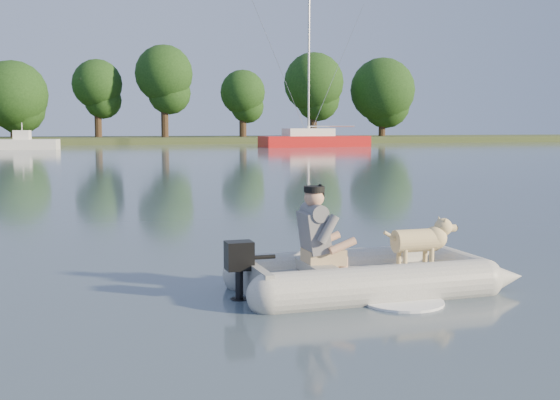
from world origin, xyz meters
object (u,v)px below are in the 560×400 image
object	(u,v)px
man	(316,229)
sailboat	(314,140)
dog	(415,245)
motorboat	(25,137)
dinghy	(370,243)

from	to	relation	value
man	sailboat	xyz separation A→B (m)	(14.46, 47.02, -0.14)
sailboat	dog	bearing A→B (deg)	-111.61
dog	sailboat	distance (m)	48.80
man	motorboat	xyz separation A→B (m)	(-7.35, 46.34, 0.24)
dog	motorboat	world-z (taller)	motorboat
man	sailboat	distance (m)	49.19
motorboat	dog	bearing A→B (deg)	-72.53
dog	motorboat	distance (m)	47.06
dinghy	man	world-z (taller)	man
dinghy	sailboat	xyz separation A→B (m)	(13.86, 47.03, 0.02)
man	motorboat	size ratio (longest dim) A/B	0.20
man	sailboat	size ratio (longest dim) A/B	0.08
motorboat	sailboat	size ratio (longest dim) A/B	0.39
man	dog	xyz separation A→B (m)	(1.16, 0.07, -0.22)
man	sailboat	world-z (taller)	sailboat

